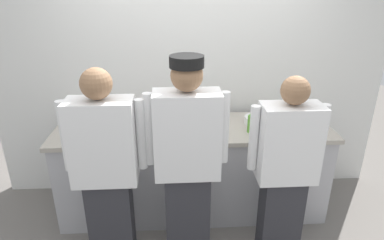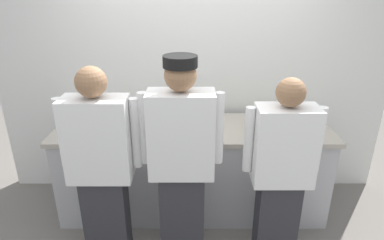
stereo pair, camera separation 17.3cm
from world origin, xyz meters
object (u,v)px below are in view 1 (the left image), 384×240
object	(u,v)px
ramekin_red_sauce	(78,137)
chef_center	(187,162)
squeeze_bottle_primary	(159,124)
chef_near_left	(106,171)
plate_stack_front	(255,120)
squeeze_bottle_secondary	(251,122)
sheet_tray	(116,128)
chef_far_right	(285,170)
chefs_knife	(134,130)
ramekin_yellow_sauce	(206,117)
mixing_bowl_steel	(187,121)
ramekin_green_sauce	(282,121)
ramekin_orange_sauce	(83,121)

from	to	relation	value
ramekin_red_sauce	chef_center	bearing A→B (deg)	-26.93
squeeze_bottle_primary	chef_near_left	bearing A→B (deg)	-123.31
plate_stack_front	ramekin_red_sauce	distance (m)	1.62
plate_stack_front	squeeze_bottle_secondary	size ratio (longest dim) A/B	1.07
sheet_tray	ramekin_red_sauce	xyz separation A→B (m)	(-0.30, -0.20, 0.01)
chef_center	chef_far_right	distance (m)	0.76
sheet_tray	chefs_knife	bearing A→B (deg)	-12.86
chef_near_left	chef_center	world-z (taller)	chef_center
ramekin_red_sauce	chefs_knife	size ratio (longest dim) A/B	0.40
chef_center	ramekin_yellow_sauce	xyz separation A→B (m)	(0.23, 0.86, 0.01)
chef_center	ramekin_yellow_sauce	bearing A→B (deg)	75.13
chef_near_left	squeeze_bottle_primary	world-z (taller)	chef_near_left
mixing_bowl_steel	squeeze_bottle_secondary	world-z (taller)	squeeze_bottle_secondary
sheet_tray	ramekin_red_sauce	distance (m)	0.36
chef_center	mixing_bowl_steel	distance (m)	0.68
plate_stack_front	ramekin_green_sauce	size ratio (longest dim) A/B	2.19
ramekin_yellow_sauce	chefs_knife	distance (m)	0.73
ramekin_red_sauce	squeeze_bottle_primary	bearing A→B (deg)	7.41
chef_far_right	plate_stack_front	xyz separation A→B (m)	(-0.07, 0.73, 0.11)
ramekin_green_sauce	ramekin_red_sauce	bearing A→B (deg)	-172.13
chef_center	squeeze_bottle_secondary	xyz separation A→B (m)	(0.60, 0.53, 0.08)
chef_far_right	squeeze_bottle_secondary	world-z (taller)	chef_far_right
chef_near_left	chef_center	bearing A→B (deg)	1.56
plate_stack_front	ramekin_orange_sauce	bearing A→B (deg)	176.31
chef_near_left	chef_far_right	size ratio (longest dim) A/B	1.05
sheet_tray	ramekin_green_sauce	world-z (taller)	ramekin_green_sauce
ramekin_orange_sauce	ramekin_red_sauce	bearing A→B (deg)	-84.40
chef_far_right	chef_near_left	bearing A→B (deg)	-179.70
chef_far_right	sheet_tray	distance (m)	1.54
squeeze_bottle_secondary	ramekin_red_sauce	distance (m)	1.52
mixing_bowl_steel	ramekin_yellow_sauce	xyz separation A→B (m)	(0.20, 0.19, -0.04)
chef_center	ramekin_green_sauce	xyz separation A→B (m)	(0.94, 0.72, 0.01)
chef_far_right	ramekin_green_sauce	distance (m)	0.77
plate_stack_front	ramekin_orange_sauce	xyz separation A→B (m)	(-1.63, 0.11, -0.01)
chefs_knife	chef_far_right	bearing A→B (deg)	-27.96
ramekin_green_sauce	ramekin_yellow_sauce	xyz separation A→B (m)	(-0.71, 0.14, 0.00)
chef_near_left	squeeze_bottle_primary	bearing A→B (deg)	56.69
ramekin_orange_sauce	squeeze_bottle_primary	bearing A→B (deg)	-19.82
squeeze_bottle_secondary	ramekin_orange_sauce	world-z (taller)	squeeze_bottle_secondary
chef_far_right	plate_stack_front	bearing A→B (deg)	95.57
ramekin_red_sauce	chefs_knife	distance (m)	0.49
mixing_bowl_steel	ramekin_yellow_sauce	bearing A→B (deg)	42.86
chef_far_right	sheet_tray	bearing A→B (deg)	153.69
chef_center	mixing_bowl_steel	xyz separation A→B (m)	(0.03, 0.68, 0.05)
mixing_bowl_steel	sheet_tray	xyz separation A→B (m)	(-0.65, -0.01, -0.05)
chef_center	plate_stack_front	world-z (taller)	chef_center
sheet_tray	chefs_knife	world-z (taller)	sheet_tray
chef_near_left	squeeze_bottle_primary	size ratio (longest dim) A/B	9.41
chef_near_left	chefs_knife	distance (m)	0.67
squeeze_bottle_primary	squeeze_bottle_secondary	bearing A→B (deg)	-1.78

